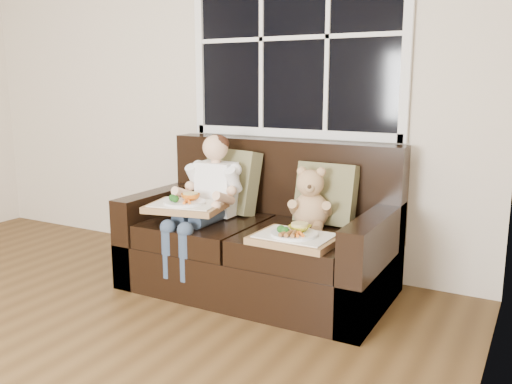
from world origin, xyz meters
The scene contains 8 objects.
window_back centered at (0.81, 2.48, 1.65)m, with size 1.62×0.04×1.37m.
loveseat centered at (0.81, 2.02, 0.31)m, with size 1.70×0.92×0.96m.
pillow_left centered at (0.47, 2.17, 0.67)m, with size 0.47×0.30×0.45m.
pillow_right centered at (1.19, 2.17, 0.65)m, with size 0.40×0.19×0.40m.
child centered at (0.46, 1.90, 0.64)m, with size 0.38×0.59×0.86m.
teddy_bear centered at (1.14, 2.03, 0.61)m, with size 0.28×0.33×0.40m.
tray_left centered at (0.41, 1.72, 0.58)m, with size 0.53×0.44×0.11m.
tray_right centered at (1.20, 1.68, 0.48)m, with size 0.48×0.37×0.11m.
Camera 1 is at (2.43, -1.04, 1.35)m, focal length 38.00 mm.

